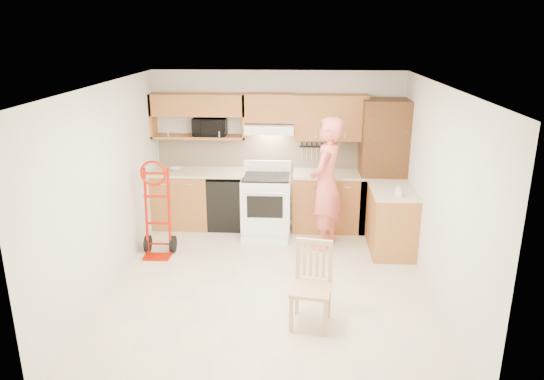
# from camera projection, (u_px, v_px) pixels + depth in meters

# --- Properties ---
(floor) EXTENTS (4.00, 4.50, 0.02)m
(floor) POSITION_uv_depth(u_px,v_px,m) (270.00, 284.00, 6.49)
(floor) COLOR beige
(floor) RESTS_ON ground
(ceiling) EXTENTS (4.00, 4.50, 0.02)m
(ceiling) POSITION_uv_depth(u_px,v_px,m) (270.00, 85.00, 5.72)
(ceiling) COLOR white
(ceiling) RESTS_ON ground
(wall_back) EXTENTS (4.00, 0.02, 2.50)m
(wall_back) POSITION_uv_depth(u_px,v_px,m) (278.00, 149.00, 8.26)
(wall_back) COLOR silver
(wall_back) RESTS_ON ground
(wall_front) EXTENTS (4.00, 0.02, 2.50)m
(wall_front) POSITION_uv_depth(u_px,v_px,m) (253.00, 279.00, 3.95)
(wall_front) COLOR silver
(wall_front) RESTS_ON ground
(wall_left) EXTENTS (0.02, 4.50, 2.50)m
(wall_left) POSITION_uv_depth(u_px,v_px,m) (106.00, 188.00, 6.21)
(wall_left) COLOR silver
(wall_left) RESTS_ON ground
(wall_right) EXTENTS (0.02, 4.50, 2.50)m
(wall_right) POSITION_uv_depth(u_px,v_px,m) (439.00, 194.00, 6.00)
(wall_right) COLOR silver
(wall_right) RESTS_ON ground
(backsplash) EXTENTS (3.92, 0.03, 0.55)m
(backsplash) POSITION_uv_depth(u_px,v_px,m) (278.00, 152.00, 8.25)
(backsplash) COLOR beige
(backsplash) RESTS_ON wall_back
(lower_cab_left) EXTENTS (0.90, 0.60, 0.90)m
(lower_cab_left) POSITION_uv_depth(u_px,v_px,m) (182.00, 199.00, 8.28)
(lower_cab_left) COLOR #A46835
(lower_cab_left) RESTS_ON ground
(dishwasher) EXTENTS (0.60, 0.60, 0.85)m
(dishwasher) POSITION_uv_depth(u_px,v_px,m) (228.00, 202.00, 8.25)
(dishwasher) COLOR black
(dishwasher) RESTS_ON ground
(lower_cab_right) EXTENTS (1.14, 0.60, 0.90)m
(lower_cab_right) POSITION_uv_depth(u_px,v_px,m) (328.00, 202.00, 8.16)
(lower_cab_right) COLOR #A46835
(lower_cab_right) RESTS_ON ground
(countertop_left) EXTENTS (1.50, 0.63, 0.04)m
(countertop_left) POSITION_uv_depth(u_px,v_px,m) (199.00, 172.00, 8.12)
(countertop_left) COLOR beige
(countertop_left) RESTS_ON lower_cab_left
(countertop_right) EXTENTS (1.14, 0.63, 0.04)m
(countertop_right) POSITION_uv_depth(u_px,v_px,m) (329.00, 174.00, 8.02)
(countertop_right) COLOR beige
(countertop_right) RESTS_ON lower_cab_right
(cab_return_right) EXTENTS (0.60, 1.00, 0.90)m
(cab_return_right) POSITION_uv_depth(u_px,v_px,m) (391.00, 221.00, 7.35)
(cab_return_right) COLOR #A46835
(cab_return_right) RESTS_ON ground
(countertop_return) EXTENTS (0.63, 1.00, 0.04)m
(countertop_return) POSITION_uv_depth(u_px,v_px,m) (394.00, 190.00, 7.21)
(countertop_return) COLOR beige
(countertop_return) RESTS_ON cab_return_right
(pantry_tall) EXTENTS (0.70, 0.60, 2.10)m
(pantry_tall) POSITION_uv_depth(u_px,v_px,m) (382.00, 167.00, 7.94)
(pantry_tall) COLOR brown
(pantry_tall) RESTS_ON ground
(upper_cab_left) EXTENTS (1.50, 0.33, 0.34)m
(upper_cab_left) POSITION_uv_depth(u_px,v_px,m) (198.00, 105.00, 7.93)
(upper_cab_left) COLOR #A46835
(upper_cab_left) RESTS_ON wall_back
(upper_shelf_mw) EXTENTS (1.50, 0.33, 0.04)m
(upper_shelf_mw) POSITION_uv_depth(u_px,v_px,m) (199.00, 137.00, 8.09)
(upper_shelf_mw) COLOR #A46835
(upper_shelf_mw) RESTS_ON wall_back
(upper_cab_center) EXTENTS (0.76, 0.33, 0.44)m
(upper_cab_center) POSITION_uv_depth(u_px,v_px,m) (270.00, 108.00, 7.89)
(upper_cab_center) COLOR #A46835
(upper_cab_center) RESTS_ON wall_back
(upper_cab_right) EXTENTS (1.14, 0.33, 0.70)m
(upper_cab_right) POSITION_uv_depth(u_px,v_px,m) (331.00, 117.00, 7.88)
(upper_cab_right) COLOR #A46835
(upper_cab_right) RESTS_ON wall_back
(range_hood) EXTENTS (0.76, 0.46, 0.14)m
(range_hood) POSITION_uv_depth(u_px,v_px,m) (270.00, 128.00, 7.92)
(range_hood) COLOR white
(range_hood) RESTS_ON wall_back
(knife_strip) EXTENTS (0.40, 0.05, 0.29)m
(knife_strip) POSITION_uv_depth(u_px,v_px,m) (312.00, 150.00, 8.18)
(knife_strip) COLOR black
(knife_strip) RESTS_ON backsplash
(microwave) EXTENTS (0.52, 0.36, 0.29)m
(microwave) POSITION_uv_depth(u_px,v_px,m) (210.00, 127.00, 8.03)
(microwave) COLOR black
(microwave) RESTS_ON upper_shelf_mw
(range) EXTENTS (0.75, 0.99, 1.11)m
(range) POSITION_uv_depth(u_px,v_px,m) (266.00, 201.00, 7.89)
(range) COLOR white
(range) RESTS_ON ground
(person) EXTENTS (0.69, 0.83, 1.95)m
(person) POSITION_uv_depth(u_px,v_px,m) (326.00, 184.00, 7.31)
(person) COLOR #E36159
(person) RESTS_ON ground
(hand_truck) EXTENTS (0.50, 0.46, 1.26)m
(hand_truck) POSITION_uv_depth(u_px,v_px,m) (156.00, 214.00, 7.12)
(hand_truck) COLOR #AE1101
(hand_truck) RESTS_ON ground
(dining_chair) EXTENTS (0.49, 0.52, 0.94)m
(dining_chair) POSITION_uv_depth(u_px,v_px,m) (311.00, 286.00, 5.45)
(dining_chair) COLOR tan
(dining_chair) RESTS_ON ground
(soap_bottle) EXTENTS (0.08, 0.09, 0.18)m
(soap_bottle) POSITION_uv_depth(u_px,v_px,m) (398.00, 190.00, 6.86)
(soap_bottle) COLOR white
(soap_bottle) RESTS_ON countertop_return
(bowl) EXTENTS (0.22, 0.22, 0.05)m
(bowl) POSITION_uv_depth(u_px,v_px,m) (177.00, 169.00, 8.13)
(bowl) COLOR white
(bowl) RESTS_ON countertop_left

